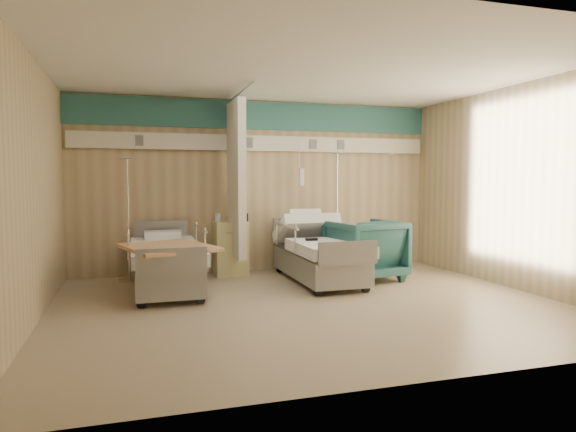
{
  "coord_description": "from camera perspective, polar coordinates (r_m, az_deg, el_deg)",
  "views": [
    {
      "loc": [
        -2.02,
        -5.75,
        1.5
      ],
      "look_at": [
        -0.09,
        0.6,
        1.03
      ],
      "focal_mm": 32.0,
      "sensor_mm": 36.0,
      "label": 1
    }
  ],
  "objects": [
    {
      "name": "bed_left",
      "position": [
        7.16,
        -13.38,
        -5.61
      ],
      "size": [
        1.0,
        2.16,
        0.63
      ],
      "primitive_type": null,
      "color": "white",
      "rests_on": "ground"
    },
    {
      "name": "ground",
      "position": [
        6.28,
        2.41,
        -9.81
      ],
      "size": [
        6.0,
        5.0,
        0.0
      ],
      "primitive_type": "cube",
      "color": "tan",
      "rests_on": "ground"
    },
    {
      "name": "iv_stand_left",
      "position": [
        7.98,
        -17.22,
        -4.29
      ],
      "size": [
        0.33,
        0.33,
        1.82
      ],
      "rotation": [
        0.0,
        0.0,
        -0.25
      ],
      "color": "silver",
      "rests_on": "ground"
    },
    {
      "name": "iv_stand_right",
      "position": [
        8.47,
        5.43,
        -3.48
      ],
      "size": [
        0.35,
        0.35,
        1.95
      ],
      "rotation": [
        0.0,
        0.0,
        0.03
      ],
      "color": "silver",
      "rests_on": "ground"
    },
    {
      "name": "white_cup",
      "position": [
        8.07,
        -7.78,
        -0.18
      ],
      "size": [
        0.11,
        0.11,
        0.13
      ],
      "primitive_type": "cylinder",
      "rotation": [
        0.0,
        0.0,
        0.37
      ],
      "color": "white",
      "rests_on": "bedside_cabinet"
    },
    {
      "name": "tan_blanket",
      "position": [
        6.66,
        -13.15,
        -3.41
      ],
      "size": [
        1.29,
        1.46,
        0.04
      ],
      "primitive_type": "cube",
      "rotation": [
        0.0,
        0.0,
        0.29
      ],
      "color": "tan",
      "rests_on": "bed_left"
    },
    {
      "name": "toiletry_bag",
      "position": [
        8.08,
        -5.45,
        -0.15
      ],
      "size": [
        0.28,
        0.23,
        0.13
      ],
      "primitive_type": "cube",
      "rotation": [
        0.0,
        0.0,
        0.37
      ],
      "color": "black",
      "rests_on": "bedside_cabinet"
    },
    {
      "name": "bed_right",
      "position": [
        7.62,
        3.44,
        -4.94
      ],
      "size": [
        1.0,
        2.16,
        0.63
      ],
      "primitive_type": null,
      "color": "white",
      "rests_on": "ground"
    },
    {
      "name": "room_walls",
      "position": [
        6.34,
        1.43,
        7.3
      ],
      "size": [
        6.04,
        5.04,
        2.82
      ],
      "color": "tan",
      "rests_on": "ground"
    },
    {
      "name": "call_remote",
      "position": [
        7.37,
        2.63,
        -2.62
      ],
      "size": [
        0.17,
        0.08,
        0.04
      ],
      "primitive_type": "cube",
      "rotation": [
        0.0,
        0.0,
        0.03
      ],
      "color": "black",
      "rests_on": "bed_right"
    },
    {
      "name": "bedside_cabinet",
      "position": [
        8.16,
        -6.4,
        -3.58
      ],
      "size": [
        0.5,
        0.48,
        0.85
      ],
      "primitive_type": "cube",
      "color": "#D3CE84",
      "rests_on": "ground"
    },
    {
      "name": "visitor_armchair",
      "position": [
        7.81,
        8.52,
        -3.7
      ],
      "size": [
        1.12,
        1.14,
        0.91
      ],
      "primitive_type": "imported",
      "rotation": [
        0.0,
        0.0,
        3.3
      ],
      "color": "#1F4D4C",
      "rests_on": "ground"
    },
    {
      "name": "waffle_blanket",
      "position": [
        7.73,
        8.72,
        -0.11
      ],
      "size": [
        0.68,
        0.61,
        0.08
      ],
      "primitive_type": "cube",
      "rotation": [
        0.0,
        0.0,
        3.16
      ],
      "color": "white",
      "rests_on": "visitor_armchair"
    }
  ]
}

